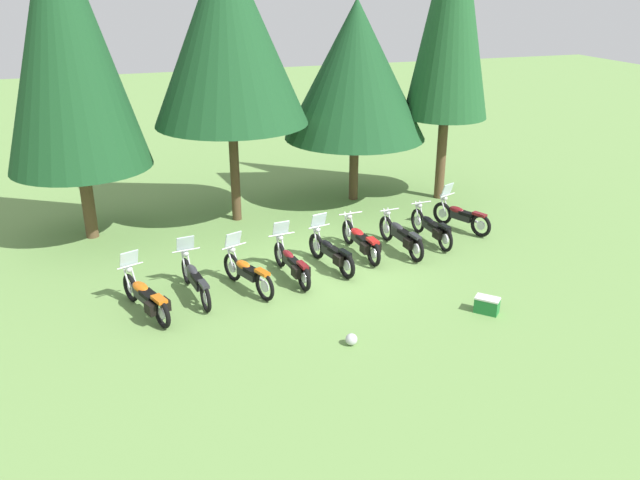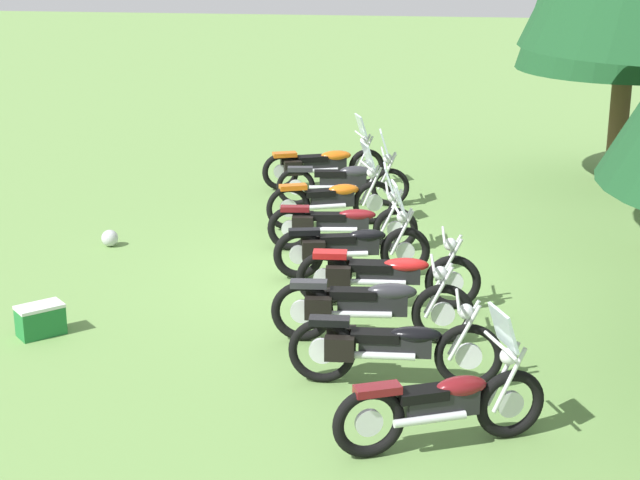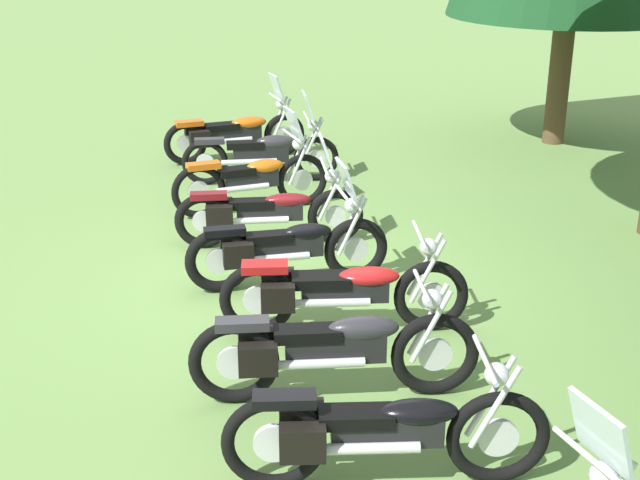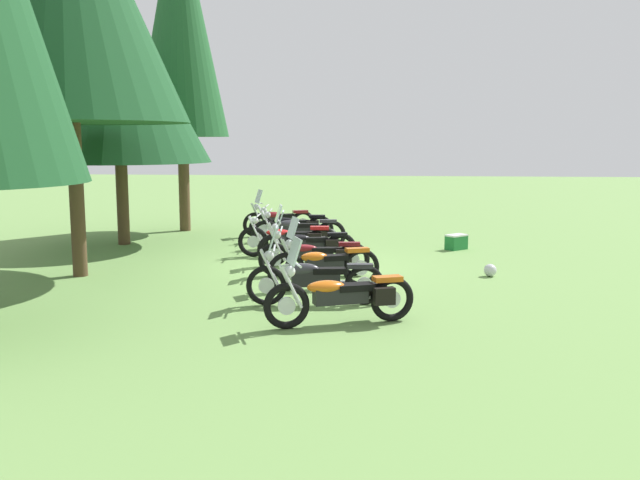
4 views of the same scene
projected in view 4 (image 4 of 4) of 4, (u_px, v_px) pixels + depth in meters
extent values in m
plane|color=#6B934C|center=(301.00, 266.00, 15.31)|extent=(80.00, 80.00, 0.00)
torus|color=black|center=(287.00, 306.00, 10.15)|extent=(0.35, 0.69, 0.70)
cylinder|color=silver|center=(287.00, 306.00, 10.15)|extent=(0.14, 0.27, 0.27)
torus|color=black|center=(392.00, 299.00, 10.59)|extent=(0.35, 0.69, 0.70)
cylinder|color=silver|center=(392.00, 299.00, 10.59)|extent=(0.14, 0.27, 0.27)
cube|color=black|center=(341.00, 295.00, 10.35)|extent=(0.51, 0.85, 0.24)
ellipsoid|color=#D16014|center=(326.00, 287.00, 10.27)|extent=(0.48, 0.65, 0.19)
cube|color=black|center=(355.00, 287.00, 10.40)|extent=(0.45, 0.61, 0.10)
cube|color=#D16014|center=(388.00, 279.00, 10.52)|extent=(0.36, 0.49, 0.08)
cylinder|color=silver|center=(292.00, 287.00, 10.04)|extent=(0.16, 0.33, 0.65)
cylinder|color=silver|center=(289.00, 285.00, 10.21)|extent=(0.16, 0.33, 0.65)
cylinder|color=silver|center=(296.00, 263.00, 10.10)|extent=(0.62, 0.26, 0.04)
sphere|color=silver|center=(290.00, 271.00, 10.09)|extent=(0.22, 0.22, 0.17)
cylinder|color=silver|center=(349.00, 298.00, 10.56)|extent=(0.37, 0.80, 0.08)
cube|color=silver|center=(294.00, 251.00, 10.07)|extent=(0.47, 0.30, 0.39)
cube|color=black|center=(384.00, 296.00, 10.34)|extent=(0.24, 0.35, 0.26)
cube|color=black|center=(376.00, 291.00, 10.70)|extent=(0.24, 0.35, 0.26)
torus|color=black|center=(266.00, 286.00, 11.60)|extent=(0.19, 0.69, 0.69)
cylinder|color=silver|center=(266.00, 286.00, 11.60)|extent=(0.09, 0.27, 0.27)
torus|color=black|center=(365.00, 285.00, 11.66)|extent=(0.19, 0.69, 0.69)
cylinder|color=silver|center=(365.00, 285.00, 11.66)|extent=(0.09, 0.27, 0.27)
cube|color=black|center=(316.00, 278.00, 11.62)|extent=(0.29, 0.84, 0.26)
ellipsoid|color=#2D2D33|center=(302.00, 269.00, 11.58)|extent=(0.30, 0.61, 0.21)
cube|color=black|center=(329.00, 271.00, 11.60)|extent=(0.28, 0.57, 0.10)
cube|color=#2D2D33|center=(360.00, 266.00, 11.61)|extent=(0.22, 0.46, 0.08)
cylinder|color=silver|center=(270.00, 269.00, 11.50)|extent=(0.09, 0.34, 0.65)
cylinder|color=silver|center=(270.00, 268.00, 11.63)|extent=(0.09, 0.34, 0.65)
cylinder|color=silver|center=(274.00, 249.00, 11.52)|extent=(0.71, 0.13, 0.04)
sphere|color=silver|center=(269.00, 256.00, 11.53)|extent=(0.19, 0.19, 0.17)
cylinder|color=silver|center=(326.00, 283.00, 11.75)|extent=(0.19, 0.83, 0.08)
cube|color=silver|center=(273.00, 238.00, 11.49)|extent=(0.46, 0.21, 0.39)
torus|color=black|center=(287.00, 272.00, 12.71)|extent=(0.36, 0.72, 0.73)
cylinder|color=silver|center=(287.00, 272.00, 12.71)|extent=(0.15, 0.29, 0.29)
torus|color=black|center=(361.00, 268.00, 13.10)|extent=(0.36, 0.72, 0.73)
cylinder|color=silver|center=(361.00, 268.00, 13.10)|extent=(0.15, 0.29, 0.29)
cube|color=black|center=(324.00, 264.00, 12.89)|extent=(0.45, 0.74, 0.24)
ellipsoid|color=#D16014|center=(314.00, 257.00, 12.81)|extent=(0.42, 0.57, 0.19)
cube|color=black|center=(335.00, 258.00, 12.93)|extent=(0.40, 0.53, 0.10)
cube|color=#D16014|center=(357.00, 250.00, 13.03)|extent=(0.33, 0.48, 0.08)
cylinder|color=silver|center=(291.00, 256.00, 12.61)|extent=(0.16, 0.33, 0.65)
cylinder|color=silver|center=(289.00, 255.00, 12.76)|extent=(0.16, 0.33, 0.65)
cylinder|color=silver|center=(294.00, 237.00, 12.66)|extent=(0.69, 0.30, 0.04)
sphere|color=silver|center=(289.00, 244.00, 12.65)|extent=(0.22, 0.22, 0.17)
cylinder|color=silver|center=(331.00, 267.00, 13.07)|extent=(0.34, 0.70, 0.08)
cube|color=silver|center=(293.00, 228.00, 12.63)|extent=(0.47, 0.30, 0.39)
torus|color=black|center=(275.00, 260.00, 14.13)|extent=(0.19, 0.70, 0.69)
cylinder|color=silver|center=(275.00, 260.00, 14.13)|extent=(0.08, 0.26, 0.26)
torus|color=black|center=(353.00, 259.00, 14.16)|extent=(0.19, 0.70, 0.69)
cylinder|color=silver|center=(353.00, 259.00, 14.16)|extent=(0.08, 0.26, 0.26)
cube|color=black|center=(314.00, 255.00, 14.14)|extent=(0.26, 0.81, 0.22)
ellipsoid|color=maroon|center=(303.00, 248.00, 14.11)|extent=(0.28, 0.59, 0.17)
cube|color=black|center=(325.00, 250.00, 14.13)|extent=(0.26, 0.55, 0.10)
cube|color=maroon|center=(349.00, 244.00, 14.12)|extent=(0.21, 0.46, 0.08)
cylinder|color=silver|center=(278.00, 246.00, 14.03)|extent=(0.08, 0.34, 0.65)
cylinder|color=silver|center=(278.00, 245.00, 14.16)|extent=(0.08, 0.34, 0.65)
cylinder|color=silver|center=(281.00, 229.00, 14.05)|extent=(0.74, 0.12, 0.04)
sphere|color=silver|center=(277.00, 235.00, 14.06)|extent=(0.19, 0.19, 0.17)
cylinder|color=silver|center=(323.00, 258.00, 14.26)|extent=(0.17, 0.80, 0.08)
cube|color=silver|center=(280.00, 220.00, 14.02)|extent=(0.45, 0.20, 0.39)
cube|color=black|center=(344.00, 256.00, 14.01)|extent=(0.18, 0.33, 0.26)
cube|color=black|center=(343.00, 253.00, 14.28)|extent=(0.18, 0.33, 0.26)
torus|color=black|center=(273.00, 250.00, 15.25)|extent=(0.28, 0.73, 0.72)
cylinder|color=silver|center=(273.00, 250.00, 15.25)|extent=(0.11, 0.28, 0.27)
torus|color=black|center=(341.00, 249.00, 15.44)|extent=(0.28, 0.73, 0.72)
cylinder|color=silver|center=(341.00, 249.00, 15.44)|extent=(0.11, 0.28, 0.27)
cube|color=black|center=(307.00, 245.00, 15.33)|extent=(0.33, 0.77, 0.24)
ellipsoid|color=black|center=(298.00, 239.00, 15.28)|extent=(0.33, 0.57, 0.18)
cube|color=black|center=(317.00, 240.00, 15.34)|extent=(0.31, 0.53, 0.10)
cube|color=black|center=(337.00, 234.00, 15.38)|extent=(0.25, 0.46, 0.08)
cylinder|color=silver|center=(276.00, 237.00, 15.15)|extent=(0.12, 0.34, 0.65)
cylinder|color=silver|center=(276.00, 236.00, 15.27)|extent=(0.12, 0.34, 0.65)
cylinder|color=silver|center=(279.00, 222.00, 15.17)|extent=(0.65, 0.18, 0.04)
sphere|color=silver|center=(275.00, 227.00, 15.18)|extent=(0.20, 0.20, 0.17)
cylinder|color=silver|center=(314.00, 248.00, 15.46)|extent=(0.25, 0.75, 0.08)
cube|color=silver|center=(278.00, 214.00, 15.14)|extent=(0.46, 0.25, 0.39)
cube|color=black|center=(333.00, 246.00, 15.27)|extent=(0.21, 0.34, 0.26)
cube|color=black|center=(331.00, 244.00, 15.53)|extent=(0.21, 0.34, 0.26)
torus|color=black|center=(253.00, 242.00, 16.50)|extent=(0.16, 0.74, 0.73)
cylinder|color=silver|center=(253.00, 242.00, 16.50)|extent=(0.07, 0.28, 0.28)
torus|color=black|center=(323.00, 242.00, 16.44)|extent=(0.16, 0.74, 0.73)
cylinder|color=silver|center=(323.00, 242.00, 16.44)|extent=(0.07, 0.28, 0.28)
cube|color=black|center=(288.00, 238.00, 16.45)|extent=(0.29, 0.85, 0.21)
ellipsoid|color=#B21919|center=(278.00, 233.00, 16.44)|extent=(0.33, 0.61, 0.16)
cube|color=black|center=(298.00, 234.00, 16.43)|extent=(0.31, 0.57, 0.10)
cube|color=#B21919|center=(320.00, 228.00, 16.39)|extent=(0.24, 0.45, 0.08)
cylinder|color=silver|center=(255.00, 230.00, 16.37)|extent=(0.06, 0.34, 0.65)
cylinder|color=silver|center=(256.00, 229.00, 16.54)|extent=(0.06, 0.34, 0.65)
cylinder|color=silver|center=(259.00, 215.00, 16.40)|extent=(0.72, 0.08, 0.04)
sphere|color=silver|center=(255.00, 220.00, 16.42)|extent=(0.18, 0.18, 0.17)
cylinder|color=silver|center=(296.00, 240.00, 16.60)|extent=(0.13, 0.84, 0.08)
cube|color=black|center=(314.00, 239.00, 16.24)|extent=(0.16, 0.33, 0.26)
cube|color=black|center=(315.00, 237.00, 16.61)|extent=(0.16, 0.33, 0.26)
torus|color=black|center=(266.00, 235.00, 17.64)|extent=(0.18, 0.76, 0.75)
cylinder|color=silver|center=(266.00, 235.00, 17.64)|extent=(0.08, 0.29, 0.29)
torus|color=black|center=(331.00, 235.00, 17.63)|extent=(0.18, 0.76, 0.75)
cylinder|color=silver|center=(331.00, 235.00, 17.63)|extent=(0.08, 0.29, 0.29)
cube|color=black|center=(298.00, 230.00, 17.62)|extent=(0.26, 0.85, 0.26)
ellipsoid|color=#2D2D33|center=(289.00, 224.00, 17.59)|extent=(0.28, 0.61, 0.20)
cube|color=black|center=(307.00, 225.00, 17.60)|extent=(0.26, 0.57, 0.10)
cube|color=#2D2D33|center=(328.00, 221.00, 17.58)|extent=(0.21, 0.45, 0.08)
cylinder|color=silver|center=(268.00, 224.00, 17.53)|extent=(0.07, 0.34, 0.65)
cylinder|color=silver|center=(268.00, 223.00, 17.66)|extent=(0.07, 0.34, 0.65)
cylinder|color=silver|center=(271.00, 210.00, 17.55)|extent=(0.62, 0.09, 0.04)
sphere|color=silver|center=(267.00, 215.00, 17.56)|extent=(0.18, 0.18, 0.17)
cylinder|color=silver|center=(306.00, 233.00, 17.74)|extent=(0.16, 0.84, 0.08)
cube|color=black|center=(323.00, 232.00, 17.47)|extent=(0.17, 0.33, 0.26)
cube|color=black|center=(323.00, 230.00, 17.75)|extent=(0.17, 0.33, 0.26)
torus|color=black|center=(262.00, 229.00, 18.83)|extent=(0.14, 0.75, 0.75)
cylinder|color=silver|center=(262.00, 229.00, 18.83)|extent=(0.07, 0.29, 0.29)
torus|color=black|center=(320.00, 229.00, 18.76)|extent=(0.14, 0.75, 0.75)
cylinder|color=silver|center=(320.00, 229.00, 18.76)|extent=(0.07, 0.29, 0.29)
cube|color=black|center=(291.00, 226.00, 18.78)|extent=(0.23, 0.80, 0.22)
ellipsoid|color=black|center=(283.00, 221.00, 18.77)|extent=(0.27, 0.57, 0.17)
cube|color=black|center=(299.00, 222.00, 18.76)|extent=(0.25, 0.54, 0.10)
cube|color=black|center=(317.00, 216.00, 18.71)|extent=(0.20, 0.45, 0.08)
cylinder|color=silver|center=(264.00, 218.00, 18.72)|extent=(0.06, 0.34, 0.65)
cylinder|color=silver|center=(265.00, 218.00, 18.86)|extent=(0.06, 0.34, 0.65)
cylinder|color=silver|center=(267.00, 206.00, 18.74)|extent=(0.67, 0.07, 0.04)
sphere|color=silver|center=(264.00, 210.00, 18.76)|extent=(0.18, 0.18, 0.17)
cylinder|color=silver|center=(298.00, 228.00, 18.90)|extent=(0.12, 0.79, 0.08)
cube|color=black|center=(312.00, 226.00, 18.61)|extent=(0.16, 0.33, 0.26)
cube|color=black|center=(313.00, 225.00, 18.91)|extent=(0.16, 0.33, 0.26)
torus|color=black|center=(255.00, 225.00, 19.92)|extent=(0.39, 0.70, 0.72)
cylinder|color=silver|center=(255.00, 225.00, 19.92)|extent=(0.15, 0.27, 0.27)
torus|color=black|center=(303.00, 223.00, 20.36)|extent=(0.39, 0.70, 0.72)
cylinder|color=silver|center=(303.00, 223.00, 20.36)|extent=(0.15, 0.27, 0.27)
cube|color=black|center=(279.00, 220.00, 20.13)|extent=(0.47, 0.74, 0.25)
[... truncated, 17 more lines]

